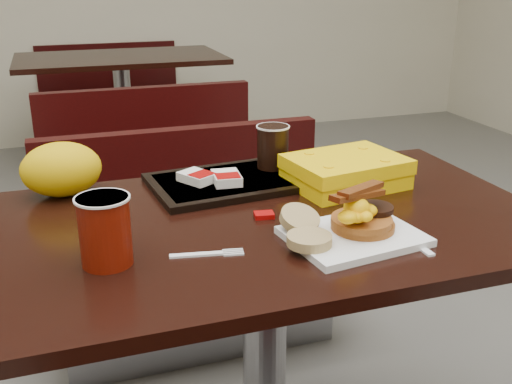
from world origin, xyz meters
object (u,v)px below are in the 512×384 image
object	(u,v)px
table_near	(264,367)
paper_bag	(61,169)
bench_far_s	(142,151)
pancake_stack	(363,223)
table_far	(125,118)
fork	(196,255)
bench_far_n	(113,98)
clamshell	(346,171)
tray	(226,182)
knife	(406,236)
hashbrown_sleeve_right	(226,178)
platter	(353,236)
coffee_cup_near	(105,231)
hashbrown_sleeve_left	(197,177)
bench_near_n	(196,248)
coffee_cup_far	(273,147)

from	to	relation	value
table_near	paper_bag	bearing A→B (deg)	144.53
bench_far_s	paper_bag	bearing A→B (deg)	-103.81
table_near	pancake_stack	distance (m)	0.45
table_far	fork	size ratio (longest dim) A/B	8.76
bench_far_n	clamshell	xyz separation A→B (m)	(0.25, -3.17, 0.43)
tray	clamshell	world-z (taller)	clamshell
knife	hashbrown_sleeve_right	world-z (taller)	hashbrown_sleeve_right
bench_far_n	fork	bearing A→B (deg)	-92.98
platter	paper_bag	xyz separation A→B (m)	(-0.53, 0.44, 0.06)
pancake_stack	coffee_cup_near	size ratio (longest dim) A/B	0.98
fork	clamshell	bearing A→B (deg)	40.83
bench_far_n	fork	xyz separation A→B (m)	(-0.18, -3.42, 0.39)
coffee_cup_near	table_near	bearing A→B (deg)	16.95
pancake_stack	hashbrown_sleeve_left	bearing A→B (deg)	123.64
bench_far_s	knife	xyz separation A→B (m)	(0.23, -2.08, 0.39)
bench_near_n	tray	world-z (taller)	tray
bench_far_s	platter	distance (m)	2.09
table_far	bench_far_n	bearing A→B (deg)	90.00
bench_far_s	paper_bag	size ratio (longest dim) A/B	5.49
platter	tray	bearing A→B (deg)	104.17
paper_bag	coffee_cup_far	bearing A→B (deg)	-0.81
pancake_stack	platter	bearing A→B (deg)	-153.27
pancake_stack	paper_bag	size ratio (longest dim) A/B	0.69
table_near	paper_bag	world-z (taller)	paper_bag
bench_far_n	table_near	bearing A→B (deg)	-90.00
bench_far_n	hashbrown_sleeve_left	bearing A→B (deg)	-91.72
knife	table_far	bearing A→B (deg)	-175.29
tray	coffee_cup_far	size ratio (longest dim) A/B	3.26
clamshell	fork	bearing A→B (deg)	-158.02
tray	hashbrown_sleeve_right	world-z (taller)	hashbrown_sleeve_right
bench_near_n	hashbrown_sleeve_right	size ratio (longest dim) A/B	11.78
bench_near_n	knife	world-z (taller)	knife
paper_bag	bench_far_s	bearing A→B (deg)	76.19
bench_far_s	table_far	bearing A→B (deg)	90.00
hashbrown_sleeve_left	fork	bearing A→B (deg)	-134.15
bench_far_n	paper_bag	world-z (taller)	paper_bag
coffee_cup_near	bench_far_s	bearing A→B (deg)	80.50
hashbrown_sleeve_left	clamshell	distance (m)	0.36
coffee_cup_near	tray	distance (m)	0.46
bench_near_n	bench_far_n	xyz separation A→B (m)	(0.00, 2.60, 0.00)
bench_far_s	hashbrown_sleeve_left	xyz separation A→B (m)	(-0.09, -1.67, 0.42)
table_far	bench_far_n	size ratio (longest dim) A/B	1.20
clamshell	tray	bearing A→B (deg)	152.90
bench_near_n	coffee_cup_far	world-z (taller)	coffee_cup_far
hashbrown_sleeve_left	bench_far_n	bearing A→B (deg)	57.83
coffee_cup_near	platter	bearing A→B (deg)	-6.22
table_near	tray	bearing A→B (deg)	95.67
coffee_cup_near	paper_bag	xyz separation A→B (m)	(-0.06, 0.39, -0.00)
fork	hashbrown_sleeve_left	size ratio (longest dim) A/B	1.67
tray	paper_bag	distance (m)	0.38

